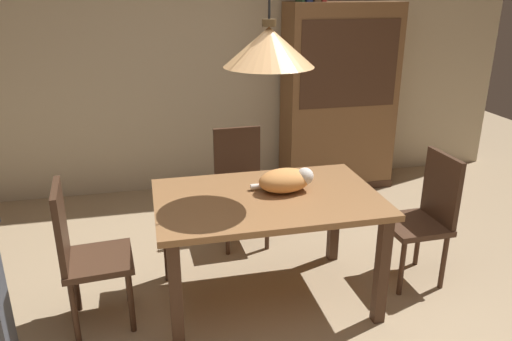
# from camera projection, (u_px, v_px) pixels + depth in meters

# --- Properties ---
(back_wall) EXTENTS (6.40, 0.10, 2.90)m
(back_wall) POSITION_uv_depth(u_px,v_px,m) (209.00, 45.00, 4.79)
(back_wall) COLOR beige
(back_wall) RESTS_ON ground
(dining_table) EXTENTS (1.40, 0.90, 0.75)m
(dining_table) POSITION_uv_depth(u_px,v_px,m) (267.00, 211.00, 3.10)
(dining_table) COLOR olive
(dining_table) RESTS_ON ground
(chair_right_side) EXTENTS (0.41, 0.41, 0.93)m
(chair_right_side) POSITION_uv_depth(u_px,v_px,m) (425.00, 213.00, 3.39)
(chair_right_side) COLOR #472D1E
(chair_right_side) RESTS_ON ground
(chair_left_side) EXTENTS (0.43, 0.43, 0.93)m
(chair_left_side) POSITION_uv_depth(u_px,v_px,m) (83.00, 250.00, 2.90)
(chair_left_side) COLOR #472D1E
(chair_left_side) RESTS_ON ground
(chair_far_back) EXTENTS (0.41, 0.41, 0.93)m
(chair_far_back) POSITION_uv_depth(u_px,v_px,m) (240.00, 181.00, 3.95)
(chair_far_back) COLOR #472D1E
(chair_far_back) RESTS_ON ground
(cat_sleeping) EXTENTS (0.39, 0.25, 0.16)m
(cat_sleeping) POSITION_uv_depth(u_px,v_px,m) (286.00, 180.00, 3.11)
(cat_sleeping) COLOR #E59951
(cat_sleeping) RESTS_ON dining_table
(pendant_lamp) EXTENTS (0.52, 0.52, 1.30)m
(pendant_lamp) POSITION_uv_depth(u_px,v_px,m) (269.00, 46.00, 2.74)
(pendant_lamp) COLOR #E0A86B
(hutch_bookcase) EXTENTS (1.12, 0.45, 1.85)m
(hutch_bookcase) POSITION_uv_depth(u_px,v_px,m) (338.00, 102.00, 4.94)
(hutch_bookcase) COLOR brown
(hutch_bookcase) RESTS_ON ground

